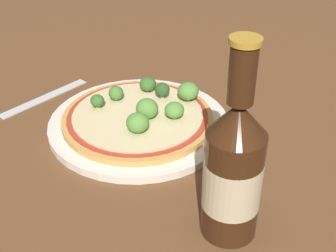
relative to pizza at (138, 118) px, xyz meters
name	(u,v)px	position (x,y,z in m)	size (l,w,h in m)	color
ground_plane	(150,130)	(0.02, 0.01, -0.02)	(3.00, 3.00, 0.00)	brown
plate	(139,124)	(0.00, 0.00, -0.01)	(0.29, 0.29, 0.01)	silver
pizza	(138,118)	(0.00, 0.00, 0.00)	(0.24, 0.24, 0.01)	tan
broccoli_floret_0	(162,90)	(0.00, 0.06, 0.02)	(0.02, 0.02, 0.03)	#89A866
broccoli_floret_1	(148,84)	(-0.04, 0.07, 0.02)	(0.03, 0.03, 0.02)	#89A866
broccoli_floret_2	(138,123)	(0.04, -0.04, 0.02)	(0.03, 0.03, 0.03)	#89A866
broccoli_floret_3	(117,93)	(-0.06, 0.01, 0.02)	(0.02, 0.02, 0.02)	#89A866
broccoli_floret_4	(188,91)	(0.03, 0.09, 0.02)	(0.04, 0.04, 0.03)	#89A866
broccoli_floret_5	(97,101)	(-0.06, -0.03, 0.02)	(0.02, 0.02, 0.02)	#89A866
broccoli_floret_6	(174,110)	(0.05, 0.03, 0.02)	(0.03, 0.03, 0.03)	#89A866
broccoli_floret_7	(147,109)	(0.02, 0.00, 0.02)	(0.03, 0.03, 0.03)	#89A866
beer_bottle	(233,170)	(0.24, -0.09, 0.07)	(0.07, 0.07, 0.25)	#381E0F
fork	(44,98)	(-0.19, -0.04, -0.02)	(0.02, 0.18, 0.00)	silver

